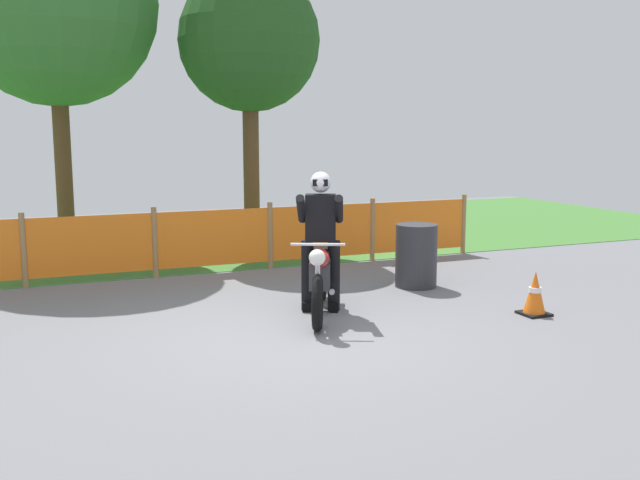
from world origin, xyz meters
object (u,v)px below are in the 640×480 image
motorcycle_lead (320,276)px  spare_drum (416,256)px  rider_lead (321,233)px  traffic_cone (535,293)px

motorcycle_lead → spare_drum: motorcycle_lead is taller
rider_lead → traffic_cone: rider_lead is taller
motorcycle_lead → traffic_cone: size_ratio=3.56×
traffic_cone → spare_drum: (-0.52, 1.89, 0.18)m
rider_lead → spare_drum: (1.74, 0.71, -0.51)m
motorcycle_lead → spare_drum: size_ratio=2.14×
motorcycle_lead → traffic_cone: (2.35, -0.98, -0.21)m
motorcycle_lead → traffic_cone: bearing=92.2°
rider_lead → motorcycle_lead: bearing=0.5°
motorcycle_lead → rider_lead: rider_lead is taller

